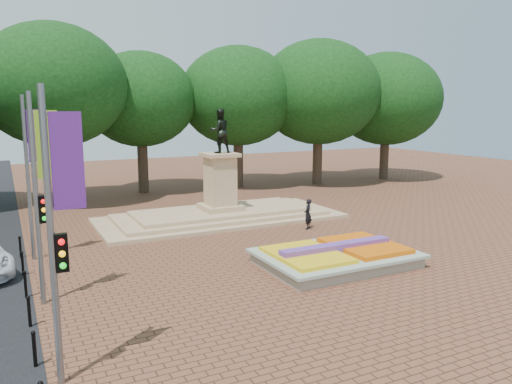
{
  "coord_description": "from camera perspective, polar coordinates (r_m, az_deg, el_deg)",
  "views": [
    {
      "loc": [
        -10.99,
        -18.35,
        6.49
      ],
      "look_at": [
        0.36,
        4.11,
        2.2
      ],
      "focal_mm": 35.0,
      "sensor_mm": 36.0,
      "label": 1
    }
  ],
  "objects": [
    {
      "name": "tree_row_back",
      "position": [
        38.71,
        -6.77,
        9.88
      ],
      "size": [
        44.8,
        8.8,
        10.43
      ],
      "color": "#33271C",
      "rests_on": "ground"
    },
    {
      "name": "flower_bed",
      "position": [
        21.19,
        9.19,
        -7.22
      ],
      "size": [
        6.3,
        4.3,
        0.91
      ],
      "color": "gray",
      "rests_on": "ground"
    },
    {
      "name": "ground",
      "position": [
        22.35,
        3.98,
        -7.23
      ],
      "size": [
        90.0,
        90.0,
        0.0
      ],
      "primitive_type": "plane",
      "color": "brown",
      "rests_on": "ground"
    },
    {
      "name": "pedestrian",
      "position": [
        26.96,
        5.94,
        -2.52
      ],
      "size": [
        0.7,
        0.69,
        1.64
      ],
      "primitive_type": "imported",
      "rotation": [
        0.0,
        0.0,
        3.89
      ],
      "color": "black",
      "rests_on": "ground"
    },
    {
      "name": "monument",
      "position": [
        29.09,
        -4.08,
        -1.46
      ],
      "size": [
        14.0,
        6.0,
        6.4
      ],
      "color": "tan",
      "rests_on": "ground"
    },
    {
      "name": "banner_poles",
      "position": [
        17.26,
        -23.43,
        0.16
      ],
      "size": [
        0.88,
        11.17,
        7.0
      ],
      "color": "slate",
      "rests_on": "ground"
    },
    {
      "name": "bollard_row",
      "position": [
        17.88,
        -24.69,
        -10.74
      ],
      "size": [
        0.12,
        13.12,
        0.98
      ],
      "color": "black",
      "rests_on": "ground"
    }
  ]
}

